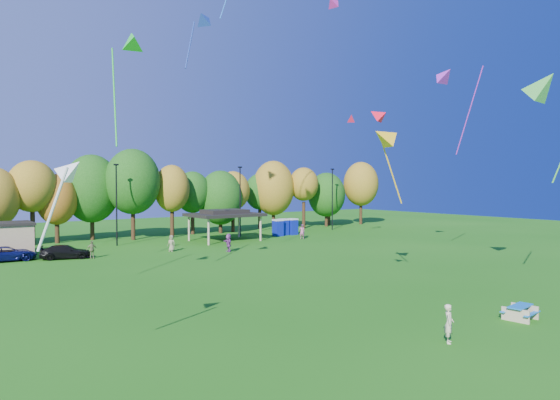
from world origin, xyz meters
TOP-DOWN VIEW (x-y plane):
  - ground at (0.00, 0.00)m, footprint 160.00×160.00m
  - tree_line at (-1.03, 45.51)m, footprint 93.57×10.55m
  - lamp_posts at (2.00, 40.00)m, footprint 64.50×0.25m
  - pavilion at (14.00, 37.00)m, footprint 8.20×6.20m
  - porta_potties at (23.64, 37.89)m, footprint 3.75×1.69m
  - picnic_table at (9.06, -2.02)m, footprint 1.86×1.61m
  - kite_flyer at (2.89, -2.15)m, footprint 0.74×0.70m
  - car_c at (-9.45, 34.77)m, footprint 4.87×2.35m
  - car_d at (-4.89, 33.27)m, footprint 4.75×2.91m
  - far_person_0 at (9.64, 28.60)m, footprint 0.85×1.77m
  - far_person_2 at (4.97, 32.07)m, footprint 0.90×0.97m
  - far_person_3 at (-2.88, 32.07)m, footprint 0.97×0.44m
  - far_person_4 at (22.76, 33.10)m, footprint 0.81×0.74m
  - kite_0 at (9.92, 8.12)m, footprint 3.49×2.19m
  - kite_2 at (23.85, 13.23)m, footprint 1.80×4.94m
  - kite_3 at (23.68, 25.46)m, footprint 1.55×1.63m
  - kite_4 at (-5.09, 14.71)m, footprint 1.81×4.36m
  - kite_9 at (17.99, 1.41)m, footprint 2.48×4.88m
  - kite_10 at (1.60, 17.90)m, footprint 2.65×2.14m
  - kite_12 at (14.62, 18.19)m, footprint 1.82×1.55m
  - kite_13 at (5.64, 4.78)m, footprint 1.30×1.43m
  - kite_14 at (-11.40, 3.22)m, footprint 1.99×1.60m

SIDE VIEW (x-z plane):
  - ground at x=0.00m, z-range 0.00..0.00m
  - picnic_table at x=9.06m, z-range 0.06..0.79m
  - car_d at x=-4.89m, z-range 0.00..1.28m
  - car_c at x=-9.45m, z-range 0.00..1.34m
  - far_person_3 at x=-2.88m, z-range 0.00..1.64m
  - far_person_2 at x=4.97m, z-range 0.00..1.67m
  - kite_flyer at x=2.89m, z-range 0.00..1.70m
  - far_person_0 at x=9.64m, z-range 0.00..1.83m
  - far_person_4 at x=22.76m, z-range 0.00..1.85m
  - porta_potties at x=23.64m, z-range 0.01..2.19m
  - pavilion at x=14.00m, z-range 1.34..5.11m
  - lamp_posts at x=2.00m, z-range 0.36..9.45m
  - tree_line at x=-1.03m, z-range 0.34..11.49m
  - kite_14 at x=-11.40m, z-range 5.71..9.10m
  - kite_0 at x=9.92m, z-range 7.27..12.92m
  - kite_13 at x=5.64m, z-range 10.30..11.48m
  - kite_9 at x=17.99m, z-range 9.47..17.35m
  - kite_3 at x=23.68m, z-range 13.61..14.90m
  - kite_4 at x=-5.09m, z-range 11.89..19.29m
  - kite_2 at x=23.85m, z-range 12.64..21.10m
  - kite_10 at x=1.60m, z-range 16.65..21.19m
  - kite_12 at x=14.62m, z-range 22.21..23.82m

